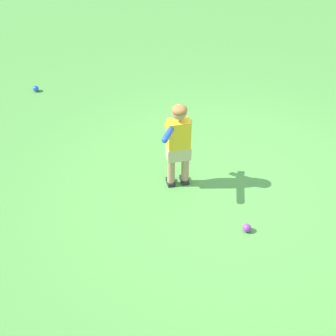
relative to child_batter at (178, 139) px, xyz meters
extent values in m
plane|color=#519942|center=(-0.56, -0.11, -0.65)|extent=(40.00, 40.00, 0.00)
cube|color=#232328|center=(0.08, 0.03, -0.63)|extent=(0.16, 0.17, 0.05)
cylinder|color=tan|center=(0.06, 0.04, -0.44)|extent=(0.09, 0.09, 0.34)
cube|color=#232328|center=(-0.06, -0.07, -0.63)|extent=(0.16, 0.17, 0.05)
cylinder|color=tan|center=(-0.07, -0.06, -0.44)|extent=(0.09, 0.09, 0.34)
cube|color=#C6B284|center=(-0.01, -0.01, -0.19)|extent=(0.31, 0.28, 0.16)
cube|color=yellow|center=(-0.01, -0.01, 0.06)|extent=(0.29, 0.27, 0.34)
sphere|color=tan|center=(-0.01, -0.01, 0.34)|extent=(0.17, 0.17, 0.17)
ellipsoid|color=olive|center=(-0.01, 0.00, 0.37)|extent=(0.24, 0.24, 0.11)
sphere|color=blue|center=(0.08, -0.12, 0.15)|extent=(0.04, 0.04, 0.04)
cylinder|color=black|center=(0.06, -0.03, 0.16)|extent=(0.05, 0.14, 0.05)
cylinder|color=blue|center=(0.03, 0.20, 0.20)|extent=(0.12, 0.35, 0.11)
sphere|color=blue|center=(0.00, 0.37, 0.22)|extent=(0.07, 0.07, 0.07)
cylinder|color=yellow|center=(0.08, -0.07, 0.16)|extent=(0.11, 0.31, 0.14)
cylinder|color=yellow|center=(0.03, -0.11, 0.16)|extent=(0.31, 0.12, 0.14)
sphere|color=blue|center=(2.93, -1.24, -0.60)|extent=(0.09, 0.09, 0.09)
sphere|color=purple|center=(-0.98, 0.44, -0.60)|extent=(0.09, 0.09, 0.09)
camera|label=1|loc=(-1.58, 3.97, 2.91)|focal=49.53mm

